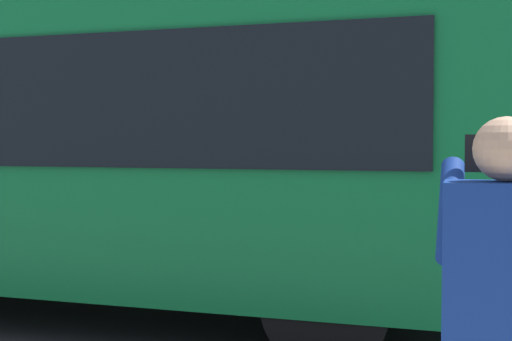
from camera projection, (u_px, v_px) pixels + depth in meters
name	position (u px, v px, depth m)	size (l,w,h in m)	color
ground_plane	(373.00, 322.00, 6.72)	(60.00, 60.00, 0.00)	#232326
red_bus	(64.00, 149.00, 7.22)	(9.05, 2.54, 3.08)	#0F7238
pedestrian_photographer	(505.00, 325.00, 2.34)	(0.53, 0.52, 1.70)	#4C4238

